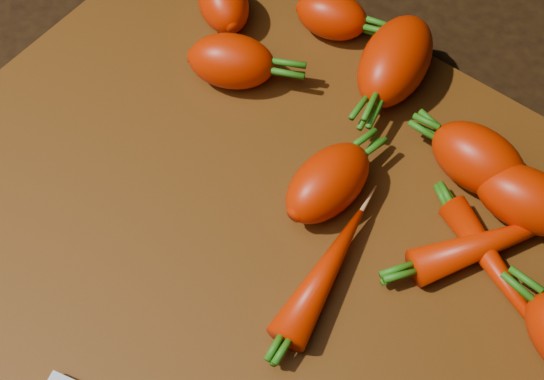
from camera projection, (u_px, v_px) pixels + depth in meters
The scene contains 12 objects.
ground at pixel (264, 223), 0.56m from camera, with size 2.00×2.00×0.01m, color black.
cutting_board at pixel (264, 216), 0.55m from camera, with size 0.50×0.40×0.01m, color #65360D.
carrot_0 at pixel (231, 61), 0.59m from camera, with size 0.07×0.04×0.04m, color #C12000.
carrot_1 at pixel (223, 3), 0.62m from camera, with size 0.06×0.04×0.04m, color #C12000.
carrot_2 at pixel (395, 61), 0.58m from camera, with size 0.09×0.05×0.05m, color #C12000.
carrot_3 at pixel (328, 183), 0.53m from camera, with size 0.07×0.04×0.04m, color #C12000.
carrot_4 at pixel (478, 159), 0.54m from camera, with size 0.07×0.05×0.05m, color #C12000.
carrot_5 at pixel (332, 16), 0.62m from camera, with size 0.06×0.04×0.04m, color #C12000.
carrot_7 at pixel (499, 240), 0.52m from camera, with size 0.13×0.03×0.03m, color #C12000.
carrot_8 at pixel (502, 277), 0.51m from camera, with size 0.12×0.02×0.02m, color #C12000.
carrot_9 at pixel (325, 273), 0.50m from camera, with size 0.11×0.03×0.03m, color #C12000.
carrot_10 at pixel (526, 199), 0.52m from camera, with size 0.07×0.04×0.04m, color #C12000.
Camera 1 is at (0.17, -0.21, 0.49)m, focal length 50.00 mm.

